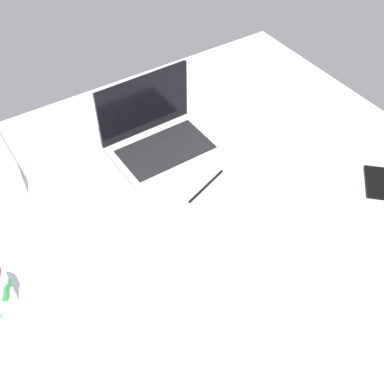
# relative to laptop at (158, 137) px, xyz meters

# --- Properties ---
(bed_mattress) EXTENTS (1.80, 1.40, 0.18)m
(bed_mattress) POSITION_rel_laptop_xyz_m (-0.12, -0.28, -0.13)
(bed_mattress) COLOR #B7BCC6
(bed_mattress) RESTS_ON ground
(laptop) EXTENTS (0.33, 0.24, 0.23)m
(laptop) POSITION_rel_laptop_xyz_m (0.00, 0.00, 0.00)
(laptop) COLOR #B7BABC
(laptop) RESTS_ON bed_mattress
(cell_phone) EXTENTS (0.15, 0.15, 0.01)m
(cell_phone) POSITION_rel_laptop_xyz_m (0.48, -0.52, -0.04)
(cell_phone) COLOR black
(cell_phone) RESTS_ON bed_mattress
(charger_cable) EXTENTS (0.16, 0.06, 0.01)m
(charger_cable) POSITION_rel_laptop_xyz_m (0.03, -0.24, -0.04)
(charger_cable) COLOR black
(charger_cable) RESTS_ON bed_mattress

